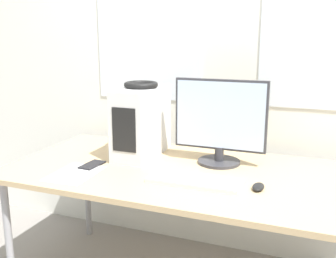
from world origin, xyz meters
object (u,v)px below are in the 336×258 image
Objects in this scene: cell_phone at (92,165)px; headphones at (141,85)px; pc_tower at (142,122)px; keyboard at (195,180)px; mouse at (258,187)px; monitor_main at (220,122)px.

headphones is at bearing 63.66° from cell_phone.
keyboard is at bearing -37.19° from pc_tower.
headphones reaches higher than cell_phone.
headphones is 0.68m from keyboard.
keyboard is at bearing 0.01° from cell_phone.
mouse reaches higher than cell_phone.
headphones is at bearing 157.65° from mouse.
pc_tower is at bearing -90.00° from headphones.
mouse is (0.30, 0.03, 0.00)m from keyboard.
cell_phone is at bearing -120.10° from headphones.
headphones is at bearing 90.00° from pc_tower.
monitor_main is (0.47, 0.01, -0.18)m from headphones.
cell_phone is at bearing -120.17° from pc_tower.
pc_tower is 0.57m from keyboard.
cell_phone is at bearing 176.25° from keyboard.
keyboard is at bearing -96.22° from monitor_main.
monitor_main reaches higher than mouse.
cell_phone is (-0.17, -0.29, -0.20)m from pc_tower.
headphones is 0.44× the size of keyboard.
pc_tower is 0.47m from monitor_main.
headphones is 0.50m from monitor_main.
keyboard is at bearing -37.26° from headphones.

